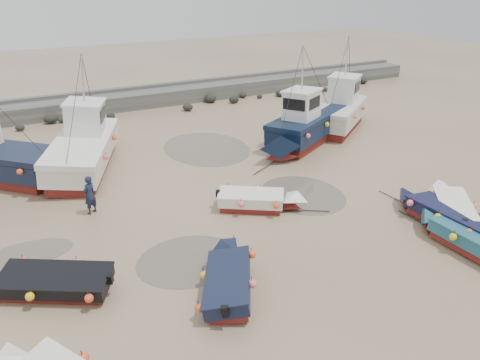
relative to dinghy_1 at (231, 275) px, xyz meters
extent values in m
plane|color=tan|center=(2.27, 3.20, -0.55)|extent=(120.00, 120.00, 0.00)
cube|color=#63635E|center=(2.27, 25.20, 0.05)|extent=(60.00, 2.20, 1.20)
cube|color=#63635E|center=(2.27, 26.41, 0.77)|extent=(60.00, 0.60, 0.25)
ellipsoid|color=black|center=(7.37, 22.23, -0.26)|extent=(0.84, 0.86, 0.51)
ellipsoid|color=black|center=(10.07, 23.77, -0.21)|extent=(0.98, 1.07, 0.72)
ellipsoid|color=black|center=(16.43, 22.74, -0.28)|extent=(0.78, 0.90, 0.59)
ellipsoid|color=black|center=(25.30, 23.00, -0.32)|extent=(0.68, 0.72, 0.52)
ellipsoid|color=black|center=(21.20, 22.47, -0.35)|extent=(0.60, 0.70, 0.31)
ellipsoid|color=black|center=(-2.80, 23.67, -0.21)|extent=(0.99, 0.80, 0.58)
ellipsoid|color=black|center=(14.46, 22.97, -0.37)|extent=(0.54, 0.46, 0.30)
ellipsoid|color=black|center=(11.96, 23.18, -0.34)|extent=(0.61, 0.47, 0.46)
ellipsoid|color=black|center=(26.56, 23.35, -0.23)|extent=(0.92, 0.97, 0.58)
ellipsoid|color=black|center=(-2.04, 23.47, -0.34)|extent=(0.61, 0.53, 0.32)
ellipsoid|color=black|center=(13.26, 23.81, -0.32)|extent=(0.67, 0.55, 0.43)
ellipsoid|color=black|center=(-4.98, 22.86, -0.33)|extent=(0.65, 0.60, 0.37)
ellipsoid|color=black|center=(11.74, 22.60, -0.25)|extent=(0.88, 0.64, 0.62)
ellipsoid|color=black|center=(1.35, 22.80, -0.33)|extent=(0.64, 0.62, 0.48)
ellipsoid|color=black|center=(10.11, 23.63, -0.36)|extent=(0.55, 0.45, 0.29)
cylinder|color=#5D5349|center=(-0.66, 2.32, -0.55)|extent=(4.11, 4.11, 0.01)
cylinder|color=#5D5349|center=(6.60, 5.10, -0.55)|extent=(4.03, 4.03, 0.01)
cylinder|color=#5D5349|center=(-6.21, 5.71, -0.55)|extent=(3.67, 3.67, 0.01)
cylinder|color=#5D5349|center=(5.09, 13.50, -0.55)|extent=(5.22, 5.22, 0.01)
pyramid|color=silver|center=(-6.79, -0.73, 0.42)|extent=(1.72, 1.39, 0.90)
cylinder|color=black|center=(-7.27, 0.12, -0.52)|extent=(1.01, 1.77, 0.04)
sphere|color=#EB562A|center=(-5.21, -1.71, 0.08)|extent=(0.30, 0.30, 0.30)
cube|color=maroon|center=(-0.18, -0.32, -0.40)|extent=(2.56, 3.29, 0.30)
cube|color=black|center=(-0.18, -0.32, -0.03)|extent=(2.86, 3.59, 0.45)
pyramid|color=black|center=(0.79, 1.43, 0.42)|extent=(1.62, 1.33, 0.90)
cube|color=brown|center=(-0.18, -0.32, 0.14)|extent=(2.35, 2.99, 0.10)
cube|color=black|center=(-0.18, -0.32, 0.23)|extent=(2.95, 3.68, 0.07)
cube|color=black|center=(-1.01, -1.83, 0.15)|extent=(0.28, 0.26, 0.35)
cylinder|color=black|center=(1.20, 2.18, -0.52)|extent=(1.00, 1.77, 0.04)
sphere|color=#EB562A|center=(-1.55, -1.06, 0.08)|extent=(0.30, 0.30, 0.30)
sphere|color=#EB562A|center=(0.36, -1.11, 0.08)|extent=(0.30, 0.30, 0.30)
sphere|color=#EB562A|center=(-0.71, 0.47, 0.08)|extent=(0.30, 0.30, 0.30)
sphere|color=#EB562A|center=(1.20, 0.42, 0.08)|extent=(0.30, 0.30, 0.30)
cube|color=maroon|center=(9.55, -2.49, -0.40)|extent=(1.44, 3.32, 0.30)
cube|color=#1E5467|center=(9.55, -2.49, -0.03)|extent=(1.69, 3.57, 0.45)
pyramid|color=#1E5467|center=(9.51, -0.37, 0.42)|extent=(1.63, 0.74, 0.90)
cube|color=brown|center=(9.55, -2.49, 0.14)|extent=(1.35, 3.00, 0.10)
cube|color=#1E5467|center=(9.55, -2.49, 0.23)|extent=(1.76, 3.65, 0.07)
cylinder|color=black|center=(9.50, 0.53, -0.52)|extent=(0.08, 2.00, 0.04)
sphere|color=#EB562A|center=(8.61, -2.03, 0.08)|extent=(0.30, 0.30, 0.30)
sphere|color=#EB562A|center=(10.46, -1.06, 0.08)|extent=(0.30, 0.30, 0.30)
cube|color=maroon|center=(11.13, -0.15, -0.40)|extent=(2.82, 3.12, 0.30)
cube|color=white|center=(11.13, -0.15, -0.03)|extent=(3.12, 3.42, 0.45)
pyramid|color=white|center=(12.40, 1.42, 0.42)|extent=(1.46, 1.37, 0.90)
cube|color=brown|center=(11.13, -0.15, 0.14)|extent=(2.58, 2.84, 0.10)
cube|color=white|center=(11.13, -0.15, 0.23)|extent=(3.20, 3.51, 0.07)
cube|color=black|center=(10.03, -1.51, 0.15)|extent=(0.28, 0.28, 0.35)
cylinder|color=black|center=(12.95, 2.09, -0.52)|extent=(1.29, 1.58, 0.04)
sphere|color=#EB562A|center=(9.69, -0.70, 0.08)|extent=(0.30, 0.30, 0.30)
sphere|color=#EB562A|center=(11.73, -0.64, 0.08)|extent=(0.30, 0.30, 0.30)
sphere|color=#EB562A|center=(11.37, 1.37, 0.08)|extent=(0.30, 0.30, 0.30)
cube|color=maroon|center=(-5.42, 2.59, -0.40)|extent=(3.58, 2.81, 0.30)
cube|color=black|center=(-5.42, 2.59, -0.03)|extent=(3.91, 3.12, 0.45)
cube|color=brown|center=(-5.42, 2.59, 0.14)|extent=(3.25, 2.57, 0.10)
cube|color=black|center=(-5.42, 2.59, 0.23)|extent=(4.01, 3.21, 0.07)
cube|color=black|center=(-3.76, 1.61, 0.15)|extent=(0.27, 0.28, 0.35)
sphere|color=#EB562A|center=(-4.59, 1.11, 0.08)|extent=(0.30, 0.30, 0.30)
sphere|color=#EB562A|center=(-4.57, 3.07, 0.08)|extent=(0.30, 0.30, 0.30)
sphere|color=#EB562A|center=(-6.27, 2.11, 0.08)|extent=(0.30, 0.30, 0.30)
sphere|color=#EB562A|center=(-6.25, 4.06, 0.08)|extent=(0.30, 0.30, 0.30)
cube|color=maroon|center=(3.54, 4.95, -0.40)|extent=(2.93, 2.47, 0.30)
cube|color=white|center=(3.54, 4.95, -0.03)|extent=(3.21, 2.75, 0.45)
pyramid|color=white|center=(5.07, 3.95, 0.42)|extent=(1.34, 1.53, 0.90)
cube|color=brown|center=(3.54, 4.95, 0.14)|extent=(2.67, 2.27, 0.10)
cube|color=white|center=(3.54, 4.95, 0.23)|extent=(3.30, 2.83, 0.07)
cube|color=black|center=(2.25, 5.79, 0.15)|extent=(0.27, 0.28, 0.35)
cylinder|color=black|center=(5.75, 3.50, -0.52)|extent=(1.70, 1.13, 0.04)
sphere|color=#EB562A|center=(2.99, 6.26, 0.08)|extent=(0.30, 0.30, 0.30)
sphere|color=#EB562A|center=(2.77, 4.49, 0.08)|extent=(0.30, 0.30, 0.30)
sphere|color=#EB562A|center=(4.30, 5.40, 0.08)|extent=(0.30, 0.30, 0.30)
sphere|color=#EB562A|center=(4.08, 3.64, 0.08)|extent=(0.30, 0.30, 0.30)
cube|color=maroon|center=(10.34, -0.58, -0.40)|extent=(1.51, 3.52, 0.30)
cube|color=black|center=(10.34, -0.58, -0.03)|extent=(1.77, 3.79, 0.45)
pyramid|color=black|center=(10.26, 1.64, 0.42)|extent=(1.67, 0.77, 0.90)
cube|color=brown|center=(10.34, -0.58, 0.14)|extent=(1.42, 3.18, 0.10)
cube|color=black|center=(10.34, -0.58, 0.23)|extent=(1.84, 3.87, 0.07)
cylinder|color=black|center=(10.23, 2.55, -0.52)|extent=(0.11, 2.00, 0.04)
sphere|color=#EB562A|center=(9.45, -2.09, 0.08)|extent=(0.30, 0.30, 0.30)
sphere|color=#EB562A|center=(11.31, -1.29, 0.08)|extent=(0.30, 0.30, 0.30)
sphere|color=#EB562A|center=(9.40, -0.61, 0.08)|extent=(0.30, 0.30, 0.30)
sphere|color=#EB562A|center=(11.26, 0.19, 0.08)|extent=(0.30, 0.30, 0.30)
sphere|color=#EB562A|center=(9.35, 0.87, 0.08)|extent=(0.30, 0.30, 0.30)
sphere|color=#FF6D70|center=(-5.70, 11.25, 0.83)|extent=(0.30, 0.30, 0.30)
sphere|color=#FF6D70|center=(-4.61, 13.93, 0.83)|extent=(0.30, 0.30, 0.30)
sphere|color=#FF6D70|center=(-6.18, 15.47, 0.83)|extent=(0.30, 0.30, 0.30)
cube|color=maroon|center=(-2.43, 13.51, -0.28)|extent=(4.91, 7.74, 0.55)
cube|color=white|center=(-2.43, 13.51, 0.47)|extent=(5.49, 8.39, 0.95)
pyramid|color=white|center=(-0.74, 17.71, 1.17)|extent=(3.06, 2.34, 1.40)
cube|color=brown|center=(-2.43, 13.51, 0.99)|extent=(5.32, 8.18, 0.08)
cube|color=white|center=(-2.43, 13.51, 1.13)|extent=(5.61, 8.58, 0.30)
cube|color=white|center=(-2.03, 14.52, 2.10)|extent=(2.51, 2.57, 1.70)
cube|color=white|center=(-2.03, 14.52, 3.01)|extent=(2.71, 2.77, 0.12)
cube|color=black|center=(-1.65, 15.46, 2.35)|extent=(1.52, 0.65, 0.68)
cylinder|color=#B7B7B2|center=(-2.03, 14.52, 4.37)|extent=(0.10, 0.10, 2.60)
cylinder|color=black|center=(-0.30, 18.82, -0.52)|extent=(1.17, 2.80, 0.05)
sphere|color=#FF6D70|center=(-4.99, 11.13, 0.83)|extent=(0.30, 0.30, 0.30)
sphere|color=#FF6D70|center=(-1.65, 11.49, 0.83)|extent=(0.30, 0.30, 0.30)
sphere|color=#FF6D70|center=(-3.81, 14.06, 0.83)|extent=(0.30, 0.30, 0.30)
sphere|color=#FF6D70|center=(-0.47, 14.43, 0.83)|extent=(0.30, 0.30, 0.30)
sphere|color=#FF6D70|center=(-2.63, 17.00, 0.83)|extent=(0.30, 0.30, 0.30)
cube|color=maroon|center=(11.34, 11.43, -0.28)|extent=(6.54, 4.83, 0.55)
cube|color=black|center=(11.34, 11.43, 0.47)|extent=(7.12, 5.38, 0.95)
pyramid|color=black|center=(7.88, 9.55, 1.17)|extent=(2.42, 2.84, 1.40)
cube|color=brown|center=(11.34, 11.43, 0.99)|extent=(6.94, 5.22, 0.08)
cube|color=black|center=(11.34, 11.43, 1.13)|extent=(7.28, 5.49, 0.30)
cube|color=white|center=(10.53, 10.99, 2.10)|extent=(2.58, 2.46, 1.70)
cube|color=white|center=(10.53, 10.99, 3.01)|extent=(2.78, 2.66, 0.12)
cube|color=black|center=(9.63, 10.50, 2.35)|extent=(0.74, 1.31, 0.68)
cylinder|color=#B7B7B2|center=(10.53, 10.99, 4.37)|extent=(0.10, 0.10, 2.60)
cylinder|color=black|center=(6.90, 9.03, -0.52)|extent=(2.66, 1.47, 0.05)
sphere|color=#FF6D70|center=(14.35, 11.52, 0.83)|extent=(0.30, 0.30, 0.30)
sphere|color=#FF6D70|center=(11.89, 13.25, 0.83)|extent=(0.30, 0.30, 0.30)
sphere|color=#FF6D70|center=(11.98, 10.24, 0.83)|extent=(0.30, 0.30, 0.30)
sphere|color=#FF6D70|center=(9.52, 11.97, 0.83)|extent=(0.30, 0.30, 0.30)
sphere|color=#FF6D70|center=(9.62, 8.96, 0.83)|extent=(0.30, 0.30, 0.30)
cube|color=maroon|center=(14.89, 12.74, -0.28)|extent=(5.87, 5.13, 0.55)
cube|color=silver|center=(14.89, 12.74, 0.47)|extent=(6.43, 5.69, 0.95)
pyramid|color=silver|center=(17.79, 14.88, 1.17)|extent=(2.67, 2.91, 1.40)
cube|color=brown|center=(14.89, 12.74, 0.99)|extent=(6.26, 5.53, 0.08)
cube|color=silver|center=(14.89, 12.74, 1.13)|extent=(6.58, 5.81, 0.30)
cube|color=white|center=(15.56, 13.23, 2.10)|extent=(2.68, 2.63, 1.70)
cube|color=white|center=(15.56, 13.23, 3.01)|extent=(2.89, 2.84, 0.12)
cube|color=black|center=(16.38, 13.84, 2.35)|extent=(0.95, 1.26, 0.68)
cylinder|color=#B7B7B2|center=(15.56, 13.23, 4.37)|extent=(0.10, 0.10, 2.60)
cylinder|color=black|center=(18.65, 15.51, -0.52)|extent=(2.44, 1.82, 0.05)
sphere|color=#FF6D70|center=(12.11, 12.42, 0.83)|extent=(0.30, 0.30, 0.30)
sphere|color=#FF6D70|center=(14.75, 10.89, 0.83)|extent=(0.30, 0.30, 0.30)
sphere|color=#FF6D70|center=(14.06, 13.86, 0.83)|extent=(0.30, 0.30, 0.30)
sphere|color=#FF6D70|center=(16.70, 12.33, 0.83)|extent=(0.30, 0.30, 0.30)
sphere|color=#FF6D70|center=(16.01, 15.31, 0.83)|extent=(0.30, 0.30, 0.30)
imported|color=#171F33|center=(-3.14, 8.03, -0.55)|extent=(0.80, 0.74, 1.84)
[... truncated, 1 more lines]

